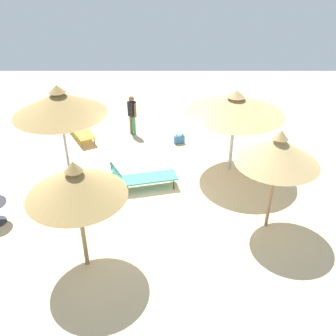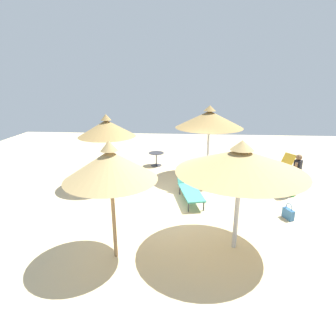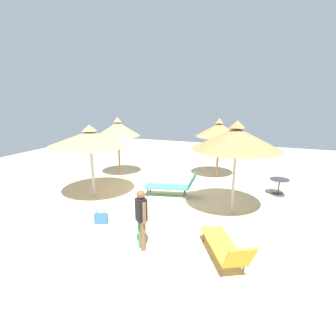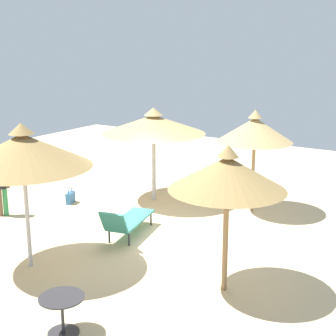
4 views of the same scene
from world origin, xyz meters
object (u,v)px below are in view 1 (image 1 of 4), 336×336
(person_standing_center, at_px, (132,113))
(lounge_chair_far_left, at_px, (79,126))
(parasol_umbrella_edge, at_px, (76,183))
(lounge_chair_back, at_px, (142,177))
(handbag, at_px, (179,139))
(parasol_umbrella_near_right, at_px, (59,103))
(parasol_umbrella_front, at_px, (278,151))
(parasol_umbrella_far_right, at_px, (235,105))

(person_standing_center, bearing_deg, lounge_chair_far_left, 93.81)
(parasol_umbrella_edge, distance_m, lounge_chair_back, 3.73)
(parasol_umbrella_edge, bearing_deg, handbag, -20.79)
(parasol_umbrella_near_right, bearing_deg, person_standing_center, -30.84)
(parasol_umbrella_edge, relative_size, lounge_chair_far_left, 1.35)
(parasol_umbrella_front, distance_m, person_standing_center, 6.79)
(parasol_umbrella_far_right, bearing_deg, lounge_chair_far_left, 65.37)
(parasol_umbrella_far_right, distance_m, person_standing_center, 4.42)
(parasol_umbrella_near_right, height_order, lounge_chair_back, parasol_umbrella_near_right)
(parasol_umbrella_far_right, xyz_separation_m, handbag, (1.81, 1.58, -2.04))
(parasol_umbrella_near_right, xyz_separation_m, lounge_chair_far_left, (2.81, 0.25, -2.03))
(parasol_umbrella_edge, relative_size, handbag, 5.55)
(parasol_umbrella_far_right, xyz_separation_m, person_standing_center, (2.57, 3.31, -1.37))
(parasol_umbrella_far_right, relative_size, parasol_umbrella_near_right, 0.99)
(handbag, bearing_deg, parasol_umbrella_edge, 159.21)
(parasol_umbrella_far_right, bearing_deg, parasol_umbrella_edge, 137.29)
(parasol_umbrella_edge, xyz_separation_m, lounge_chair_back, (3.07, -1.09, -1.81))
(parasol_umbrella_far_right, relative_size, person_standing_center, 1.94)
(parasol_umbrella_edge, bearing_deg, parasol_umbrella_front, -72.97)
(parasol_umbrella_edge, bearing_deg, parasol_umbrella_far_right, -42.71)
(lounge_chair_far_left, bearing_deg, person_standing_center, -86.19)
(parasol_umbrella_near_right, xyz_separation_m, handbag, (2.18, -3.50, -2.25))
(parasol_umbrella_edge, height_order, parasol_umbrella_front, parasol_umbrella_front)
(parasol_umbrella_far_right, distance_m, lounge_chair_back, 3.48)
(parasol_umbrella_far_right, xyz_separation_m, parasol_umbrella_front, (-2.81, -0.58, 0.01))
(lounge_chair_back, bearing_deg, parasol_umbrella_front, -117.12)
(parasol_umbrella_far_right, height_order, lounge_chair_back, parasol_umbrella_far_right)
(lounge_chair_far_left, height_order, person_standing_center, person_standing_center)
(parasol_umbrella_edge, xyz_separation_m, person_standing_center, (6.74, -0.53, -1.38))
(lounge_chair_far_left, bearing_deg, parasol_umbrella_near_right, -174.91)
(person_standing_center, distance_m, handbag, 2.01)
(parasol_umbrella_edge, height_order, person_standing_center, parasol_umbrella_edge)
(parasol_umbrella_far_right, distance_m, lounge_chair_far_left, 6.14)
(person_standing_center, bearing_deg, parasol_umbrella_near_right, 149.16)
(parasol_umbrella_front, bearing_deg, parasol_umbrella_far_right, 11.62)
(parasol_umbrella_edge, xyz_separation_m, lounge_chair_far_left, (6.61, 1.48, -1.84))
(lounge_chair_far_left, distance_m, person_standing_center, 2.07)
(parasol_umbrella_front, bearing_deg, lounge_chair_far_left, 48.33)
(lounge_chair_back, height_order, handbag, lounge_chair_back)
(parasol_umbrella_edge, height_order, parasol_umbrella_near_right, parasol_umbrella_near_right)
(parasol_umbrella_far_right, height_order, parasol_umbrella_near_right, parasol_umbrella_near_right)
(parasol_umbrella_near_right, height_order, person_standing_center, parasol_umbrella_near_right)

